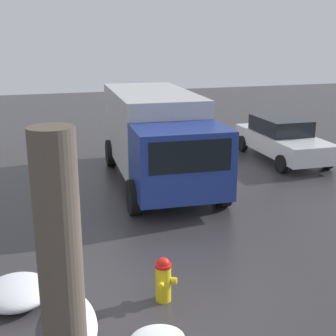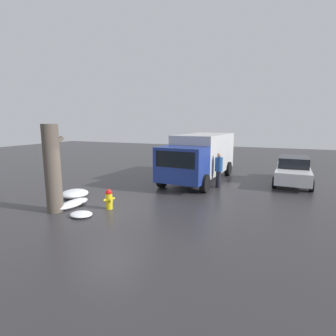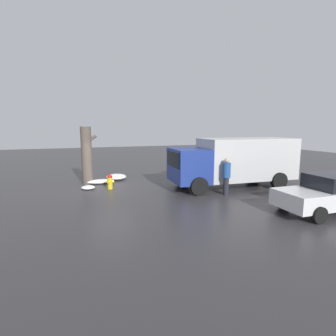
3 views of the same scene
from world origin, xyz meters
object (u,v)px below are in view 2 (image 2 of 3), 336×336
(tree_trunk, at_px, (53,168))
(delivery_truck, at_px, (200,155))
(pedestrian, at_px, (219,169))
(fire_hydrant, at_px, (109,199))
(parked_car, at_px, (293,170))

(tree_trunk, height_order, delivery_truck, tree_trunk)
(tree_trunk, bearing_deg, delivery_truck, -24.71)
(tree_trunk, height_order, pedestrian, tree_trunk)
(fire_hydrant, bearing_deg, pedestrian, 86.06)
(delivery_truck, distance_m, pedestrian, 2.06)
(delivery_truck, distance_m, parked_car, 5.21)
(delivery_truck, bearing_deg, fire_hydrant, 78.25)
(parked_car, bearing_deg, pedestrian, 36.80)
(pedestrian, bearing_deg, fire_hydrant, 125.14)
(parked_car, bearing_deg, fire_hydrant, 50.26)
(fire_hydrant, height_order, delivery_truck, delivery_truck)
(fire_hydrant, relative_size, delivery_truck, 0.11)
(fire_hydrant, xyz_separation_m, parked_car, (7.75, -6.82, 0.35))
(fire_hydrant, xyz_separation_m, pedestrian, (5.19, -3.19, 0.59))
(delivery_truck, xyz_separation_m, pedestrian, (-1.42, -1.41, -0.49))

